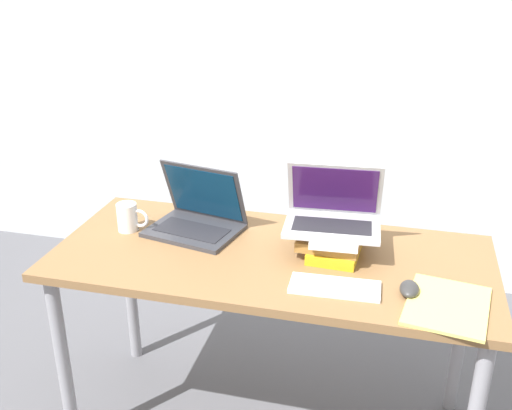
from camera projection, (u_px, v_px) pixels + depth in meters
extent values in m
cube|color=silver|center=(330.00, 32.00, 3.00)|extent=(8.00, 0.05, 2.70)
cube|color=brown|center=(271.00, 258.00, 2.08)|extent=(1.52, 0.67, 0.03)
cylinder|color=gray|center=(63.00, 364.00, 2.15)|extent=(0.05, 0.05, 0.73)
cylinder|color=gray|center=(130.00, 286.00, 2.64)|extent=(0.05, 0.05, 0.73)
cylinder|color=gray|center=(461.00, 332.00, 2.32)|extent=(0.05, 0.05, 0.73)
cube|color=#333338|center=(194.00, 230.00, 2.23)|extent=(0.37, 0.31, 0.02)
cube|color=#232328|center=(192.00, 230.00, 2.22)|extent=(0.29, 0.18, 0.00)
cube|color=#333338|center=(204.00, 192.00, 2.25)|extent=(0.34, 0.15, 0.23)
cube|color=#0A2D4C|center=(203.00, 193.00, 2.25)|extent=(0.30, 0.13, 0.20)
cube|color=gold|center=(336.00, 247.00, 2.09)|extent=(0.18, 0.26, 0.04)
cube|color=olive|center=(331.00, 238.00, 2.07)|extent=(0.22, 0.23, 0.04)
cube|color=white|center=(336.00, 231.00, 2.06)|extent=(0.17, 0.27, 0.02)
cube|color=#B2B2B7|center=(332.00, 226.00, 2.05)|extent=(0.34, 0.24, 0.02)
cube|color=#232328|center=(332.00, 226.00, 2.03)|extent=(0.27, 0.13, 0.00)
cube|color=#B2B2B7|center=(335.00, 189.00, 2.06)|extent=(0.33, 0.11, 0.21)
cube|color=#381451|center=(335.00, 190.00, 2.06)|extent=(0.30, 0.09, 0.18)
cube|color=silver|center=(335.00, 287.00, 1.86)|extent=(0.29, 0.13, 0.01)
cube|color=silver|center=(335.00, 285.00, 1.86)|extent=(0.26, 0.10, 0.00)
ellipsoid|color=#2D2D2D|center=(409.00, 289.00, 1.83)|extent=(0.06, 0.10, 0.04)
cube|color=#EFE066|center=(447.00, 306.00, 1.77)|extent=(0.27, 0.33, 0.01)
cylinder|color=white|center=(127.00, 217.00, 2.23)|extent=(0.08, 0.08, 0.11)
torus|color=white|center=(140.00, 218.00, 2.22)|extent=(0.07, 0.01, 0.07)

